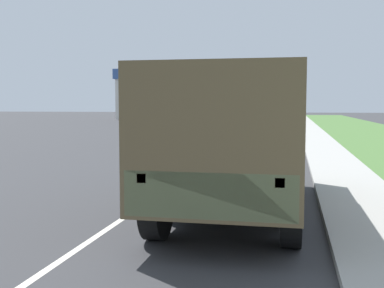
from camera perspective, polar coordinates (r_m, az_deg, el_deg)
The scene contains 11 objects.
ground_plane at distance 38.39m, azimuth 7.24°, elevation 1.54°, with size 180.00×180.00×0.00m, color #38383A.
lane_centre_stripe at distance 38.39m, azimuth 7.24°, elevation 1.54°, with size 0.12×120.00×0.00m.
sidewalk_right at distance 38.29m, azimuth 13.97°, elevation 1.52°, with size 1.80×120.00×0.12m.
grass_strip_right at distance 38.72m, azimuth 20.49°, elevation 1.32°, with size 7.00×120.00×0.02m.
military_truck at distance 9.32m, azimuth 5.51°, elevation 1.30°, with size 2.35×6.84×2.66m.
car_nearest_ahead at distance 23.84m, azimuth -0.32°, elevation 1.40°, with size 1.92×4.44×1.61m.
car_second_ahead at distance 37.75m, azimuth 5.01°, elevation 2.45°, with size 1.95×4.43×1.36m.
car_third_ahead at distance 49.50m, azimuth 10.49°, elevation 3.03°, with size 1.72×4.74×1.59m.
car_fourth_ahead at distance 60.43m, azimuth 10.41°, elevation 3.27°, with size 1.88×4.44×1.45m.
car_farthest_ahead at distance 71.84m, azimuth 11.02°, elevation 3.51°, with size 1.75×4.86×1.58m.
building_distant at distance 72.00m, azimuth -2.04°, elevation 5.91°, with size 15.66×10.19×7.13m.
Camera 1 is at (3.03, 1.79, 2.10)m, focal length 45.00 mm.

